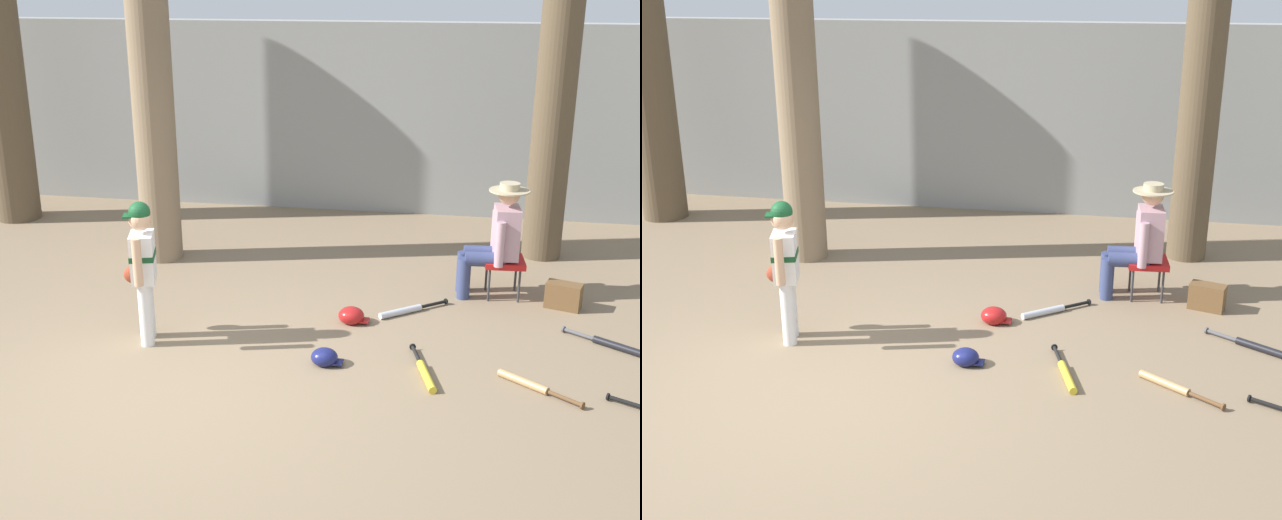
{
  "view_description": "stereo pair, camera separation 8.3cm",
  "coord_description": "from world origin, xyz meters",
  "views": [
    {
      "loc": [
        2.19,
        -5.34,
        3.16
      ],
      "look_at": [
        0.96,
        1.35,
        0.75
      ],
      "focal_mm": 45.64,
      "sensor_mm": 36.0,
      "label": 1
    },
    {
      "loc": [
        2.27,
        -5.32,
        3.16
      ],
      "look_at": [
        0.96,
        1.35,
        0.75
      ],
      "focal_mm": 45.64,
      "sensor_mm": 36.0,
      "label": 2
    }
  ],
  "objects": [
    {
      "name": "young_ballplayer",
      "position": [
        -0.57,
        1.01,
        0.74
      ],
      "size": [
        0.43,
        0.57,
        1.31
      ],
      "color": "white",
      "rests_on": "ground"
    },
    {
      "name": "bat_wood_tan",
      "position": [
        2.79,
        0.7,
        0.03
      ],
      "size": [
        0.65,
        0.5,
        0.07
      ],
      "color": "tan",
      "rests_on": "ground"
    },
    {
      "name": "folding_stool",
      "position": [
        2.62,
        2.67,
        0.36
      ],
      "size": [
        0.43,
        0.43,
        0.41
      ],
      "color": "red",
      "rests_on": "ground"
    },
    {
      "name": "seated_spectator",
      "position": [
        2.53,
        2.67,
        0.64
      ],
      "size": [
        0.67,
        0.54,
        1.2
      ],
      "color": "navy",
      "rests_on": "ground"
    },
    {
      "name": "tree_behind_spectator",
      "position": [
        3.11,
        4.06,
        1.8
      ],
      "size": [
        0.73,
        0.73,
        4.34
      ],
      "color": "brown",
      "rests_on": "ground"
    },
    {
      "name": "bat_aluminum_silver",
      "position": [
        1.69,
        2.03,
        0.03
      ],
      "size": [
        0.66,
        0.55,
        0.07
      ],
      "color": "#B7BCC6",
      "rests_on": "ground"
    },
    {
      "name": "concrete_back_wall",
      "position": [
        0.0,
        5.75,
        1.28
      ],
      "size": [
        18.0,
        0.36,
        2.55
      ],
      "primitive_type": "cube",
      "color": "gray",
      "rests_on": "ground"
    },
    {
      "name": "ground_plane",
      "position": [
        0.0,
        0.0,
        0.0
      ],
      "size": [
        60.0,
        60.0,
        0.0
      ],
      "primitive_type": "plane",
      "color": "#7F6B51"
    },
    {
      "name": "batting_helmet_red",
      "position": [
        1.2,
        1.72,
        0.07
      ],
      "size": [
        0.3,
        0.23,
        0.17
      ],
      "color": "#A81919",
      "rests_on": "ground"
    },
    {
      "name": "batting_helmet_navy",
      "position": [
        1.1,
        0.81,
        0.07
      ],
      "size": [
        0.27,
        0.21,
        0.16
      ],
      "color": "navy",
      "rests_on": "ground"
    },
    {
      "name": "bat_yellow_trainer",
      "position": [
        1.95,
        0.74,
        0.03
      ],
      "size": [
        0.28,
        0.8,
        0.07
      ],
      "color": "yellow",
      "rests_on": "ground"
    },
    {
      "name": "tree_far_left",
      "position": [
        -3.77,
        4.4,
        2.02
      ],
      "size": [
        0.87,
        0.87,
        4.9
      ],
      "color": "brown",
      "rests_on": "ground"
    },
    {
      "name": "bat_black_composite",
      "position": [
        3.56,
        1.59,
        0.03
      ],
      "size": [
        0.66,
        0.48,
        0.07
      ],
      "color": "black",
      "rests_on": "ground"
    },
    {
      "name": "tree_near_player",
      "position": [
        -1.25,
        3.2,
        2.77
      ],
      "size": [
        0.62,
        0.62,
        6.13
      ],
      "color": "#7F6B51",
      "rests_on": "ground"
    },
    {
      "name": "handbag_beside_stool",
      "position": [
        3.22,
        2.46,
        0.13
      ],
      "size": [
        0.38,
        0.28,
        0.26
      ],
      "primitive_type": "cube",
      "rotation": [
        0.0,
        0.0,
        -0.31
      ],
      "color": "brown",
      "rests_on": "ground"
    }
  ]
}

